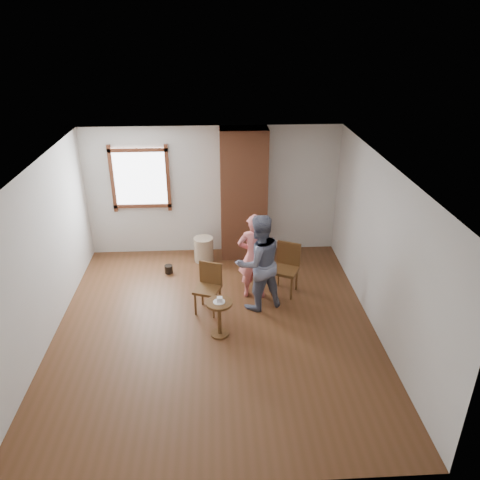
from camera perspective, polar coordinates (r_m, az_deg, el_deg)
name	(u,v)px	position (r m, az deg, el deg)	size (l,w,h in m)	color
ground	(216,328)	(7.54, -2.99, -10.66)	(5.50, 5.50, 0.00)	brown
room_shell	(209,208)	(7.18, -3.82, 3.96)	(5.04, 5.52, 2.62)	silver
brick_chimney	(244,195)	(9.15, 0.45, 5.51)	(0.90, 0.50, 2.60)	#AD613D
stoneware_crock	(204,249)	(9.35, -4.45, -1.14)	(0.38, 0.38, 0.49)	tan
dark_pot	(169,269)	(9.07, -8.69, -3.53)	(0.15, 0.15, 0.15)	black
dining_chair_left	(209,285)	(7.73, -3.82, -5.46)	(0.50, 0.50, 0.83)	brown
dining_chair_right	(286,265)	(8.24, 5.68, -3.11)	(0.56, 0.56, 0.91)	brown
side_table	(219,313)	(7.16, -2.54, -8.87)	(0.40, 0.40, 0.60)	brown
cake_plate	(219,302)	(7.05, -2.57, -7.53)	(0.18, 0.18, 0.01)	white
cake_slice	(220,300)	(7.03, -2.50, -7.29)	(0.08, 0.07, 0.06)	silver
man	(259,263)	(7.62, 2.28, -2.77)	(0.81, 0.63, 1.67)	#131636
person_pink	(254,257)	(7.93, 1.74, -2.03)	(0.56, 0.37, 1.55)	#EE7977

